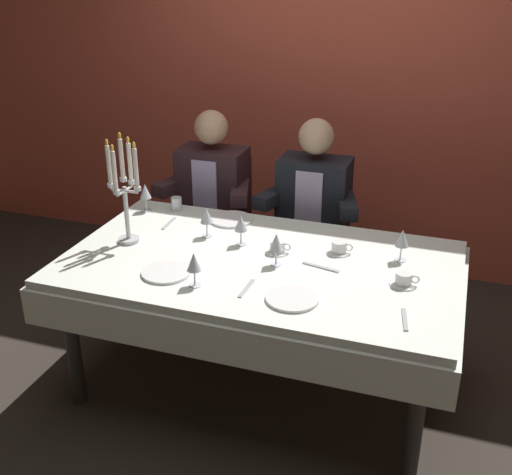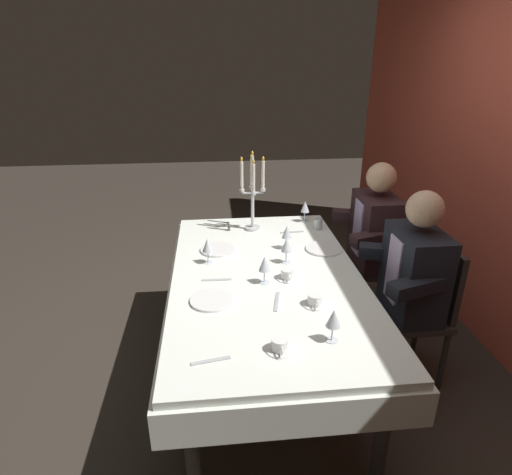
{
  "view_description": "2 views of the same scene",
  "coord_description": "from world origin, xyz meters",
  "px_view_note": "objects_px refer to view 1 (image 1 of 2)",
  "views": [
    {
      "loc": [
        0.86,
        -2.58,
        2.1
      ],
      "look_at": [
        -0.01,
        -0.02,
        0.87
      ],
      "focal_mm": 43.76,
      "sensor_mm": 36.0,
      "label": 1
    },
    {
      "loc": [
        2.2,
        -0.29,
        1.94
      ],
      "look_at": [
        -0.12,
        -0.05,
        0.93
      ],
      "focal_mm": 30.05,
      "sensor_mm": 36.0,
      "label": 2
    }
  ],
  "objects_px": {
    "candelabra": "(125,192)",
    "wine_glass_1": "(276,243)",
    "coffee_cup_0": "(339,248)",
    "wine_glass_4": "(194,263)",
    "dinner_plate_0": "(292,299)",
    "seated_diner_1": "(314,200)",
    "wine_glass_2": "(241,224)",
    "coffee_cup_2": "(278,247)",
    "water_tumbler_0": "(176,204)",
    "wine_glass_3": "(145,192)",
    "wine_glass_5": "(206,216)",
    "dining_table": "(260,281)",
    "coffee_cup_1": "(404,280)",
    "dinner_plate_2": "(166,272)",
    "wine_glass_0": "(402,239)",
    "dinner_plate_1": "(231,219)",
    "seated_diner_0": "(213,188)"
  },
  "relations": [
    {
      "from": "dinner_plate_0",
      "to": "candelabra",
      "type": "bearing_deg",
      "value": 162.42
    },
    {
      "from": "wine_glass_1",
      "to": "seated_diner_0",
      "type": "relative_size",
      "value": 0.13
    },
    {
      "from": "dining_table",
      "to": "coffee_cup_1",
      "type": "height_order",
      "value": "coffee_cup_1"
    },
    {
      "from": "wine_glass_3",
      "to": "seated_diner_0",
      "type": "xyz_separation_m",
      "value": [
        0.22,
        0.49,
        -0.12
      ]
    },
    {
      "from": "wine_glass_2",
      "to": "coffee_cup_2",
      "type": "xyz_separation_m",
      "value": [
        0.21,
        -0.03,
        -0.09
      ]
    },
    {
      "from": "wine_glass_5",
      "to": "water_tumbler_0",
      "type": "distance_m",
      "value": 0.43
    },
    {
      "from": "wine_glass_5",
      "to": "wine_glass_2",
      "type": "bearing_deg",
      "value": -10.29
    },
    {
      "from": "dining_table",
      "to": "candelabra",
      "type": "relative_size",
      "value": 3.35
    },
    {
      "from": "dinner_plate_0",
      "to": "seated_diner_1",
      "type": "bearing_deg",
      "value": 99.64
    },
    {
      "from": "water_tumbler_0",
      "to": "coffee_cup_1",
      "type": "distance_m",
      "value": 1.45
    },
    {
      "from": "wine_glass_4",
      "to": "coffee_cup_0",
      "type": "height_order",
      "value": "wine_glass_4"
    },
    {
      "from": "coffee_cup_0",
      "to": "coffee_cup_1",
      "type": "distance_m",
      "value": 0.42
    },
    {
      "from": "dining_table",
      "to": "coffee_cup_2",
      "type": "distance_m",
      "value": 0.19
    },
    {
      "from": "candelabra",
      "to": "wine_glass_4",
      "type": "xyz_separation_m",
      "value": [
        0.52,
        -0.33,
        -0.16
      ]
    },
    {
      "from": "coffee_cup_2",
      "to": "wine_glass_3",
      "type": "bearing_deg",
      "value": 162.13
    },
    {
      "from": "candelabra",
      "to": "wine_glass_5",
      "type": "bearing_deg",
      "value": 28.06
    },
    {
      "from": "wine_glass_0",
      "to": "coffee_cup_2",
      "type": "relative_size",
      "value": 1.24
    },
    {
      "from": "coffee_cup_0",
      "to": "seated_diner_0",
      "type": "relative_size",
      "value": 0.11
    },
    {
      "from": "wine_glass_3",
      "to": "wine_glass_5",
      "type": "distance_m",
      "value": 0.52
    },
    {
      "from": "dinner_plate_2",
      "to": "wine_glass_2",
      "type": "relative_size",
      "value": 1.42
    },
    {
      "from": "dinner_plate_0",
      "to": "seated_diner_1",
      "type": "height_order",
      "value": "seated_diner_1"
    },
    {
      "from": "candelabra",
      "to": "dinner_plate_0",
      "type": "xyz_separation_m",
      "value": [
        0.97,
        -0.31,
        -0.27
      ]
    },
    {
      "from": "dinner_plate_2",
      "to": "seated_diner_1",
      "type": "xyz_separation_m",
      "value": [
        0.42,
        1.16,
        -0.01
      ]
    },
    {
      "from": "dinner_plate_2",
      "to": "coffee_cup_1",
      "type": "bearing_deg",
      "value": 13.06
    },
    {
      "from": "wine_glass_0",
      "to": "water_tumbler_0",
      "type": "xyz_separation_m",
      "value": [
        -1.32,
        0.25,
        -0.08
      ]
    },
    {
      "from": "water_tumbler_0",
      "to": "coffee_cup_0",
      "type": "xyz_separation_m",
      "value": [
        1.02,
        -0.26,
        -0.01
      ]
    },
    {
      "from": "wine_glass_4",
      "to": "wine_glass_5",
      "type": "relative_size",
      "value": 1.0
    },
    {
      "from": "dinner_plate_1",
      "to": "coffee_cup_1",
      "type": "relative_size",
      "value": 1.81
    },
    {
      "from": "dinner_plate_0",
      "to": "seated_diner_1",
      "type": "relative_size",
      "value": 0.19
    },
    {
      "from": "wine_glass_4",
      "to": "coffee_cup_0",
      "type": "distance_m",
      "value": 0.77
    },
    {
      "from": "dining_table",
      "to": "wine_glass_1",
      "type": "xyz_separation_m",
      "value": [
        0.09,
        -0.03,
        0.23
      ]
    },
    {
      "from": "wine_glass_2",
      "to": "coffee_cup_0",
      "type": "bearing_deg",
      "value": 7.65
    },
    {
      "from": "seated_diner_0",
      "to": "dinner_plate_1",
      "type": "bearing_deg",
      "value": -57.19
    },
    {
      "from": "wine_glass_1",
      "to": "wine_glass_2",
      "type": "height_order",
      "value": "same"
    },
    {
      "from": "candelabra",
      "to": "wine_glass_1",
      "type": "relative_size",
      "value": 3.53
    },
    {
      "from": "dinner_plate_2",
      "to": "coffee_cup_0",
      "type": "height_order",
      "value": "coffee_cup_0"
    },
    {
      "from": "wine_glass_2",
      "to": "seated_diner_1",
      "type": "relative_size",
      "value": 0.13
    },
    {
      "from": "candelabra",
      "to": "water_tumbler_0",
      "type": "bearing_deg",
      "value": 84.75
    },
    {
      "from": "water_tumbler_0",
      "to": "wine_glass_3",
      "type": "bearing_deg",
      "value": -157.04
    },
    {
      "from": "wine_glass_1",
      "to": "coffee_cup_1",
      "type": "relative_size",
      "value": 1.24
    },
    {
      "from": "wine_glass_1",
      "to": "wine_glass_3",
      "type": "relative_size",
      "value": 1.0
    },
    {
      "from": "wine_glass_2",
      "to": "seated_diner_0",
      "type": "distance_m",
      "value": 0.89
    },
    {
      "from": "dinner_plate_0",
      "to": "wine_glass_2",
      "type": "distance_m",
      "value": 0.62
    },
    {
      "from": "dinner_plate_2",
      "to": "water_tumbler_0",
      "type": "distance_m",
      "value": 0.8
    },
    {
      "from": "wine_glass_1",
      "to": "seated_diner_0",
      "type": "height_order",
      "value": "seated_diner_0"
    },
    {
      "from": "wine_glass_0",
      "to": "wine_glass_1",
      "type": "distance_m",
      "value": 0.61
    },
    {
      "from": "coffee_cup_0",
      "to": "dining_table",
      "type": "bearing_deg",
      "value": -149.55
    },
    {
      "from": "coffee_cup_1",
      "to": "wine_glass_5",
      "type": "bearing_deg",
      "value": 168.87
    },
    {
      "from": "dinner_plate_1",
      "to": "wine_glass_1",
      "type": "height_order",
      "value": "wine_glass_1"
    },
    {
      "from": "coffee_cup_0",
      "to": "candelabra",
      "type": "bearing_deg",
      "value": -168.25
    }
  ]
}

